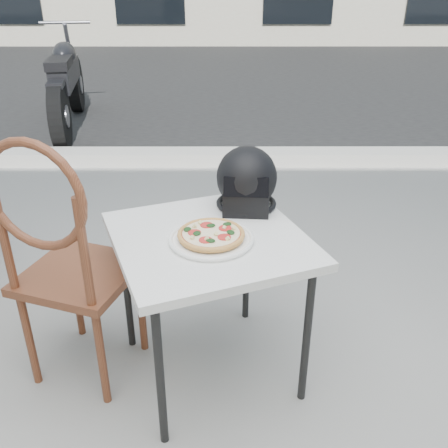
{
  "coord_description": "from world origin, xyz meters",
  "views": [
    {
      "loc": [
        -0.02,
        -1.49,
        1.64
      ],
      "look_at": [
        -0.02,
        0.26,
        0.75
      ],
      "focal_mm": 40.0,
      "sensor_mm": 36.0,
      "label": 1
    }
  ],
  "objects_px": {
    "pizza": "(211,234)",
    "motorcycle": "(67,85)",
    "cafe_chair_main": "(64,254)",
    "helmet": "(247,181)",
    "plate": "(211,239)",
    "cafe_table_main": "(209,249)"
  },
  "relations": [
    {
      "from": "pizza",
      "to": "helmet",
      "type": "bearing_deg",
      "value": 64.75
    },
    {
      "from": "cafe_table_main",
      "to": "helmet",
      "type": "height_order",
      "value": "helmet"
    },
    {
      "from": "cafe_chair_main",
      "to": "motorcycle",
      "type": "distance_m",
      "value": 4.14
    },
    {
      "from": "pizza",
      "to": "motorcycle",
      "type": "height_order",
      "value": "motorcycle"
    },
    {
      "from": "helmet",
      "to": "motorcycle",
      "type": "bearing_deg",
      "value": 120.71
    },
    {
      "from": "pizza",
      "to": "cafe_chair_main",
      "type": "bearing_deg",
      "value": 179.98
    },
    {
      "from": "plate",
      "to": "motorcycle",
      "type": "height_order",
      "value": "motorcycle"
    },
    {
      "from": "pizza",
      "to": "cafe_table_main",
      "type": "bearing_deg",
      "value": 102.15
    },
    {
      "from": "helmet",
      "to": "cafe_chair_main",
      "type": "height_order",
      "value": "cafe_chair_main"
    },
    {
      "from": "cafe_table_main",
      "to": "helmet",
      "type": "relative_size",
      "value": 3.2
    },
    {
      "from": "helmet",
      "to": "cafe_chair_main",
      "type": "bearing_deg",
      "value": -152.85
    },
    {
      "from": "cafe_table_main",
      "to": "pizza",
      "type": "relative_size",
      "value": 2.75
    },
    {
      "from": "cafe_table_main",
      "to": "cafe_chair_main",
      "type": "height_order",
      "value": "cafe_chair_main"
    },
    {
      "from": "plate",
      "to": "helmet",
      "type": "distance_m",
      "value": 0.37
    },
    {
      "from": "pizza",
      "to": "plate",
      "type": "bearing_deg",
      "value": -84.16
    },
    {
      "from": "motorcycle",
      "to": "helmet",
      "type": "bearing_deg",
      "value": -72.42
    },
    {
      "from": "cafe_table_main",
      "to": "helmet",
      "type": "distance_m",
      "value": 0.36
    },
    {
      "from": "cafe_table_main",
      "to": "plate",
      "type": "height_order",
      "value": "plate"
    },
    {
      "from": "cafe_chair_main",
      "to": "helmet",
      "type": "bearing_deg",
      "value": -137.92
    },
    {
      "from": "pizza",
      "to": "helmet",
      "type": "distance_m",
      "value": 0.36
    },
    {
      "from": "plate",
      "to": "pizza",
      "type": "height_order",
      "value": "pizza"
    },
    {
      "from": "plate",
      "to": "motorcycle",
      "type": "xyz_separation_m",
      "value": [
        -1.71,
        3.99,
        -0.22
      ]
    }
  ]
}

